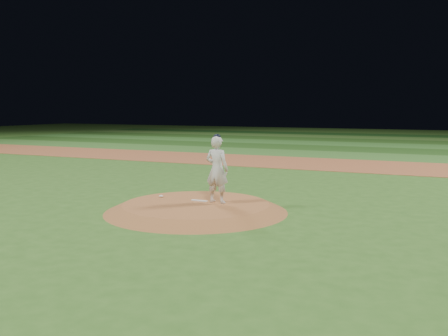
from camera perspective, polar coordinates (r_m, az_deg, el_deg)
The scene contains 12 objects.
ground at distance 15.12m, azimuth -3.19°, elevation -4.98°, with size 120.00×120.00×0.00m, color #305E1E.
infield_dirt_band at distance 28.11m, azimuth 10.32°, elevation 0.51°, with size 70.00×6.00×0.02m, color #95522E.
outfield_stripe_0 at distance 33.44m, azimuth 12.70°, elevation 1.47°, with size 70.00×5.00×0.02m, color #326725.
outfield_stripe_1 at distance 38.32m, azimuth 14.28°, elevation 2.11°, with size 70.00×5.00×0.02m, color #1F4716.
outfield_stripe_2 at distance 43.23m, azimuth 15.50°, elevation 2.61°, with size 70.00×5.00×0.02m, color #306926.
outfield_stripe_3 at distance 48.16m, azimuth 16.48°, elevation 3.00°, with size 70.00×5.00×0.02m, color #214917.
outfield_stripe_4 at distance 53.10m, azimuth 17.27°, elevation 3.32°, with size 70.00×5.00×0.02m, color #396725.
outfield_stripe_5 at distance 58.06m, azimuth 17.93°, elevation 3.59°, with size 70.00×5.00×0.02m, color #174315.
pitchers_mound at distance 15.10m, azimuth -3.20°, elevation -4.52°, with size 5.50×5.50×0.25m, color #9A5B30.
pitching_rubber at distance 15.44m, azimuth -2.84°, elevation -3.74°, with size 0.52×0.13×0.03m, color white.
rosin_bag at distance 16.18m, azimuth -7.20°, elevation -3.21°, with size 0.13×0.13×0.07m, color white.
pitcher_on_mound at distance 14.99m, azimuth -0.80°, elevation -0.14°, with size 0.77×0.53×2.08m.
Camera 1 is at (6.96, -13.05, 3.14)m, focal length 40.00 mm.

